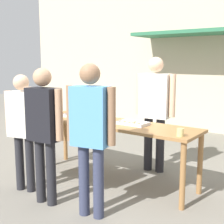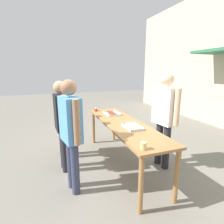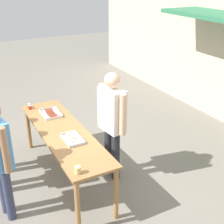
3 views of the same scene
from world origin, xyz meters
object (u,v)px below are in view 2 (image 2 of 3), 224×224
Objects in this scene: beer_cup at (143,146)px; person_customer_holding_hotdog at (65,115)px; person_server_behind_table at (165,113)px; person_customer_with_cup at (71,128)px; food_tray_sausages at (112,114)px; person_customer_waiting_in_line at (62,119)px; condiment_jar_mustard at (95,109)px; condiment_jar_ketchup at (96,110)px; food_tray_buns at (132,127)px.

person_customer_holding_hotdog is (-1.90, -0.79, 0.02)m from beer_cup.
person_server_behind_table reaches higher than person_customer_with_cup.
person_customer_waiting_in_line is at bearing -66.91° from food_tray_sausages.
food_tray_sausages is 1.25m from person_customer_waiting_in_line.
person_customer_waiting_in_line is at bearing -113.70° from person_server_behind_table.
beer_cup is at bearing -151.39° from person_customer_waiting_in_line.
person_customer_holding_hotdog reaches higher than condiment_jar_mustard.
beer_cup is (1.86, -0.25, 0.04)m from food_tray_sausages.
condiment_jar_mustard is at bearing -151.39° from food_tray_sausages.
person_customer_waiting_in_line is (-0.67, -0.08, -0.03)m from person_customer_with_cup.
condiment_jar_mustard is at bearing -74.01° from person_customer_holding_hotdog.
person_customer_with_cup reaches higher than food_tray_sausages.
person_server_behind_table is (1.01, 0.68, 0.19)m from food_tray_sausages.
person_customer_with_cup is at bearing 165.19° from person_customer_holding_hotdog.
person_server_behind_table reaches higher than person_customer_holding_hotdog.
condiment_jar_ketchup is 2.26m from beer_cup.
condiment_jar_mustard is 0.04× the size of person_customer_waiting_in_line.
condiment_jar_mustard is 0.04× the size of person_server_behind_table.
person_customer_holding_hotdog is at bearing -60.21° from condiment_jar_mustard.
beer_cup is (2.35, 0.01, 0.01)m from condiment_jar_mustard.
person_customer_holding_hotdog is at bearing -92.19° from food_tray_sausages.
beer_cup is 2.06m from person_customer_holding_hotdog.
person_server_behind_table is (-0.85, 0.94, 0.16)m from beer_cup.
condiment_jar_ketchup is at bearing -49.05° from person_customer_waiting_in_line.
person_customer_with_cup is (0.15, -1.75, -0.04)m from person_server_behind_table.
food_tray_sausages is 6.16× the size of condiment_jar_mustard.
person_customer_with_cup is (-0.70, -0.81, 0.11)m from beer_cup.
beer_cup reaches higher than condiment_jar_ketchup.
condiment_jar_mustard is 2.35m from beer_cup.
condiment_jar_mustard is 0.75× the size of beer_cup.
condiment_jar_mustard reaches higher than food_tray_sausages.
beer_cup is 0.05× the size of person_server_behind_table.
person_customer_waiting_in_line is at bearing -44.60° from condiment_jar_ketchup.
person_server_behind_table is (1.50, 0.95, 0.17)m from condiment_jar_mustard.
person_customer_holding_hotdog is at bearing -13.10° from person_customer_with_cup.
person_customer_holding_hotdog is (-0.04, -1.04, 0.06)m from food_tray_sausages.
person_customer_holding_hotdog is (0.45, -0.78, 0.03)m from condiment_jar_mustard.
person_customer_with_cup is at bearing -25.97° from condiment_jar_mustard.
food_tray_sausages is 1.05m from person_customer_holding_hotdog.
condiment_jar_ketchup is at bearing -169.44° from food_tray_buns.
food_tray_buns is 0.25× the size of person_customer_waiting_in_line.
beer_cup is at bearing 0.29° from condiment_jar_mustard.
person_server_behind_table is 1.90m from person_customer_waiting_in_line.
condiment_jar_ketchup is 1.76m from person_customer_with_cup.
person_customer_waiting_in_line is (-1.37, -0.89, 0.08)m from beer_cup.
food_tray_buns is 0.25× the size of person_customer_with_cup.
person_customer_with_cup is at bearing -92.96° from person_server_behind_table.
condiment_jar_mustard is 1.00× the size of condiment_jar_ketchup.
beer_cup reaches higher than condiment_jar_mustard.
person_server_behind_table reaches higher than person_customer_waiting_in_line.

